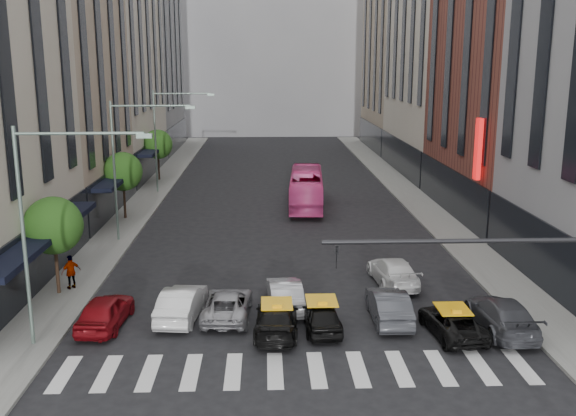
{
  "coord_description": "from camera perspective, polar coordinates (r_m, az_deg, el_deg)",
  "views": [
    {
      "loc": [
        -1.34,
        -21.08,
        11.55
      ],
      "look_at": [
        -0.12,
        11.97,
        4.0
      ],
      "focal_mm": 40.0,
      "sensor_mm": 36.0,
      "label": 1
    }
  ],
  "objects": [
    {
      "name": "sidewalk_left",
      "position": [
        53.33,
        -13.05,
        0.1
      ],
      "size": [
        3.0,
        96.0,
        0.15
      ],
      "primitive_type": "cube",
      "color": "slate",
      "rests_on": "ground"
    },
    {
      "name": "car_grey_mid",
      "position": [
        29.85,
        8.93,
        -8.55
      ],
      "size": [
        1.58,
        4.47,
        1.47
      ],
      "primitive_type": "imported",
      "rotation": [
        0.0,
        0.0,
        3.14
      ],
      "color": "#38393F",
      "rests_on": "ground"
    },
    {
      "name": "streetlamp_mid",
      "position": [
        42.37,
        -14.01,
        4.82
      ],
      "size": [
        5.38,
        0.25,
        9.0
      ],
      "color": "gray",
      "rests_on": "sidewalk_left"
    },
    {
      "name": "building_right_d",
      "position": [
        88.04,
        10.22,
        14.26
      ],
      "size": [
        8.0,
        18.0,
        28.0
      ],
      "primitive_type": "cube",
      "color": "tan",
      "rests_on": "ground"
    },
    {
      "name": "sidewalk_right",
      "position": [
        53.9,
        11.71,
        0.3
      ],
      "size": [
        3.0,
        96.0,
        0.15
      ],
      "primitive_type": "cube",
      "color": "slate",
      "rests_on": "ground"
    },
    {
      "name": "streetlamp_near",
      "position": [
        27.14,
        -20.77,
        0.0
      ],
      "size": [
        5.38,
        0.25,
        9.0
      ],
      "color": "gray",
      "rests_on": "sidewalk_left"
    },
    {
      "name": "taxi_center",
      "position": [
        28.64,
        2.98,
        -9.5
      ],
      "size": [
        1.75,
        3.96,
        1.33
      ],
      "primitive_type": "imported",
      "rotation": [
        0.0,
        0.0,
        3.19
      ],
      "color": "black",
      "rests_on": "ground"
    },
    {
      "name": "ground",
      "position": [
        24.07,
        1.38,
        -15.82
      ],
      "size": [
        160.0,
        160.0,
        0.0
      ],
      "primitive_type": "plane",
      "color": "black",
      "rests_on": "ground"
    },
    {
      "name": "tree_mid",
      "position": [
        48.87,
        -14.47,
        3.15
      ],
      "size": [
        2.88,
        2.88,
        4.95
      ],
      "color": "black",
      "rests_on": "sidewalk_left"
    },
    {
      "name": "tree_far",
      "position": [
        64.43,
        -11.5,
        5.56
      ],
      "size": [
        2.88,
        2.88,
        4.95
      ],
      "color": "black",
      "rests_on": "sidewalk_left"
    },
    {
      "name": "car_grey_curb",
      "position": [
        29.97,
        18.46,
        -8.98
      ],
      "size": [
        2.1,
        5.12,
        1.48
      ],
      "primitive_type": "imported",
      "rotation": [
        0.0,
        0.0,
        3.15
      ],
      "color": "#3F4046",
      "rests_on": "ground"
    },
    {
      "name": "car_row2_right",
      "position": [
        34.62,
        9.32,
        -5.57
      ],
      "size": [
        2.32,
        4.99,
        1.41
      ],
      "primitive_type": "imported",
      "rotation": [
        0.0,
        0.0,
        3.21
      ],
      "color": "silver",
      "rests_on": "ground"
    },
    {
      "name": "car_white_front",
      "position": [
        30.16,
        -9.43,
        -8.31
      ],
      "size": [
        2.05,
        4.68,
        1.49
      ],
      "primitive_type": "imported",
      "rotation": [
        0.0,
        0.0,
        3.04
      ],
      "color": "silver",
      "rests_on": "ground"
    },
    {
      "name": "car_red",
      "position": [
        29.99,
        -15.93,
        -8.8
      ],
      "size": [
        2.06,
        4.43,
        1.47
      ],
      "primitive_type": "imported",
      "rotation": [
        0.0,
        0.0,
        3.06
      ],
      "color": "maroon",
      "rests_on": "ground"
    },
    {
      "name": "taxi_right",
      "position": [
        28.96,
        14.38,
        -9.8
      ],
      "size": [
        2.42,
        4.44,
        1.18
      ],
      "primitive_type": "imported",
      "rotation": [
        0.0,
        0.0,
        3.25
      ],
      "color": "black",
      "rests_on": "ground"
    },
    {
      "name": "building_left_d",
      "position": [
        87.56,
        -12.86,
        14.81
      ],
      "size": [
        8.0,
        18.0,
        30.0
      ],
      "primitive_type": "cube",
      "color": "gray",
      "rests_on": "ground"
    },
    {
      "name": "building_far",
      "position": [
        106.28,
        -1.45,
        16.34
      ],
      "size": [
        30.0,
        10.0,
        36.0
      ],
      "primitive_type": "cube",
      "color": "gray",
      "rests_on": "ground"
    },
    {
      "name": "traffic_signal",
      "position": [
        23.13,
        21.1,
        -5.86
      ],
      "size": [
        10.1,
        0.2,
        6.0
      ],
      "color": "black",
      "rests_on": "ground"
    },
    {
      "name": "streetlamp_far",
      "position": [
        58.01,
        -10.82,
        7.05
      ],
      "size": [
        5.38,
        0.25,
        9.0
      ],
      "color": "gray",
      "rests_on": "sidewalk_left"
    },
    {
      "name": "building_right_b",
      "position": [
        51.48,
        19.33,
        13.78
      ],
      "size": [
        8.0,
        18.0,
        26.0
      ],
      "primitive_type": "cube",
      "color": "brown",
      "rests_on": "ground"
    },
    {
      "name": "tree_near",
      "position": [
        33.73,
        -20.13,
        -1.48
      ],
      "size": [
        2.88,
        2.88,
        4.95
      ],
      "color": "black",
      "rests_on": "sidewalk_left"
    },
    {
      "name": "car_silver",
      "position": [
        30.03,
        -5.4,
        -8.51
      ],
      "size": [
        2.32,
        4.67,
        1.27
      ],
      "primitive_type": "imported",
      "rotation": [
        0.0,
        0.0,
        3.1
      ],
      "color": "gray",
      "rests_on": "ground"
    },
    {
      "name": "liberty_sign",
      "position": [
        43.73,
        16.55,
        5.04
      ],
      "size": [
        0.3,
        0.7,
        4.0
      ],
      "color": "red",
      "rests_on": "ground"
    },
    {
      "name": "bus",
      "position": [
        52.08,
        1.64,
        1.73
      ],
      "size": [
        3.27,
        10.94,
        3.0
      ],
      "primitive_type": "imported",
      "rotation": [
        0.0,
        0.0,
        3.07
      ],
      "color": "#EA4593",
      "rests_on": "ground"
    },
    {
      "name": "car_row2_left",
      "position": [
        30.96,
        -0.31,
        -7.62
      ],
      "size": [
        1.83,
        4.46,
        1.44
      ],
      "primitive_type": "imported",
      "rotation": [
        0.0,
        0.0,
        3.21
      ],
      "color": "#AEAFB4",
      "rests_on": "ground"
    },
    {
      "name": "taxi_left",
      "position": [
        28.26,
        -1.0,
        -9.79
      ],
      "size": [
        2.15,
        4.71,
        1.34
      ],
      "primitive_type": "imported",
      "rotation": [
        0.0,
        0.0,
        3.08
      ],
      "color": "black",
      "rests_on": "ground"
    },
    {
      "name": "pedestrian_far",
      "position": [
        34.85,
        -18.73,
        -5.4
      ],
      "size": [
        1.07,
        1.01,
        1.77
      ],
      "primitive_type": "imported",
      "rotation": [
        0.0,
        0.0,
        3.87
      ],
      "color": "gray",
      "rests_on": "sidewalk_left"
    },
    {
      "name": "building_left_b",
      "position": [
        51.52,
        -20.33,
        12.59
      ],
      "size": [
        8.0,
        16.0,
        24.0
      ],
      "primitive_type": "cube",
      "color": "tan",
      "rests_on": "ground"
    }
  ]
}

